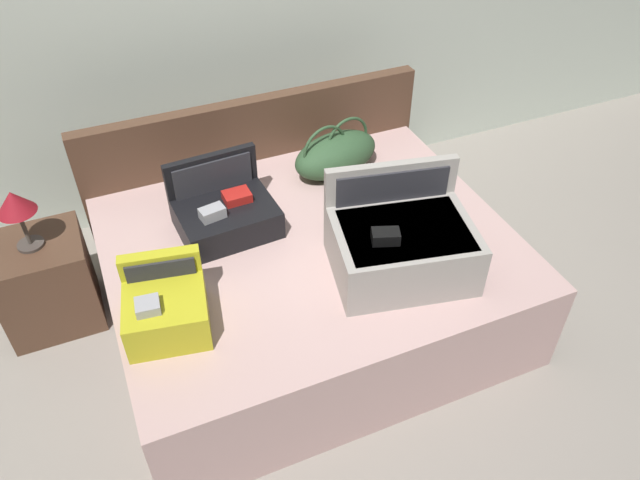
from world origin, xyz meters
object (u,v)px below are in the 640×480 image
object	(u,v)px
hard_case_small	(166,308)
nightstand	(47,282)
hard_case_large	(402,244)
duffel_bag	(336,154)
hard_case_medium	(225,212)
table_lamp	(15,205)
bed	(311,280)

from	to	relation	value
hard_case_small	nightstand	size ratio (longest dim) A/B	0.77
hard_case_large	hard_case_small	size ratio (longest dim) A/B	1.78
hard_case_large	duffel_bag	world-z (taller)	hard_case_large
hard_case_large	hard_case_small	xyz separation A→B (m)	(-1.02, 0.07, -0.04)
duffel_bag	hard_case_medium	bearing A→B (deg)	-161.47
table_lamp	hard_case_small	bearing A→B (deg)	-57.25
hard_case_small	table_lamp	bearing A→B (deg)	132.97
hard_case_large	nightstand	world-z (taller)	hard_case_large
hard_case_small	bed	bearing A→B (deg)	29.78
hard_case_large	table_lamp	world-z (taller)	hard_case_large
duffel_bag	hard_case_small	bearing A→B (deg)	-145.44
hard_case_small	nightstand	bearing A→B (deg)	132.97
table_lamp	duffel_bag	bearing A→B (deg)	-0.95
hard_case_large	duffel_bag	xyz separation A→B (m)	(0.05, 0.81, -0.03)
hard_case_large	hard_case_medium	xyz separation A→B (m)	(-0.63, 0.58, -0.05)
table_lamp	bed	bearing A→B (deg)	-22.54
nightstand	hard_case_large	bearing A→B (deg)	-28.81
hard_case_medium	duffel_bag	distance (m)	0.72
duffel_bag	table_lamp	bearing A→B (deg)	179.05
hard_case_large	hard_case_small	bearing A→B (deg)	-172.18
duffel_bag	nightstand	size ratio (longest dim) A/B	1.09
hard_case_large	hard_case_medium	distance (m)	0.86
hard_case_large	nightstand	size ratio (longest dim) A/B	1.38
bed	table_lamp	bearing A→B (deg)	157.46
duffel_bag	table_lamp	distance (m)	1.57
hard_case_medium	hard_case_small	distance (m)	0.64
hard_case_medium	nightstand	size ratio (longest dim) A/B	0.96
duffel_bag	nightstand	bearing A→B (deg)	179.05
nightstand	duffel_bag	bearing A→B (deg)	-0.95
duffel_bag	table_lamp	xyz separation A→B (m)	(-1.56, 0.03, 0.11)
hard_case_large	duffel_bag	distance (m)	0.81
hard_case_small	table_lamp	xyz separation A→B (m)	(-0.49, 0.76, 0.12)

